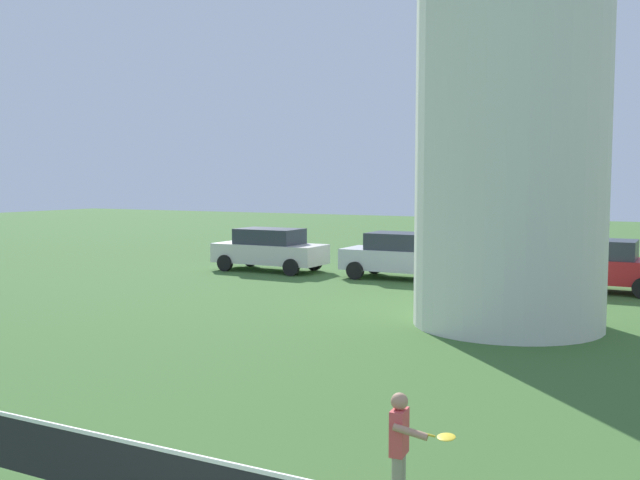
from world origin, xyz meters
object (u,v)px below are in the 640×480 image
(player_far, at_px, (401,442))
(parked_car_red, at_px, (594,264))
(parked_car_cream, at_px, (270,249))
(parked_car_silver, at_px, (402,255))

(player_far, distance_m, parked_car_red, 16.15)
(parked_car_cream, height_order, parked_car_silver, same)
(parked_car_cream, bearing_deg, parked_car_silver, 2.96)
(parked_car_cream, height_order, parked_car_red, same)
(player_far, height_order, parked_car_silver, parked_car_silver)
(parked_car_red, bearing_deg, player_far, -89.44)
(player_far, xyz_separation_m, parked_car_silver, (-6.25, 15.98, 0.14))
(parked_car_cream, distance_m, parked_car_red, 11.20)
(parked_car_silver, relative_size, parked_car_red, 0.96)
(parked_car_silver, bearing_deg, parked_car_cream, -177.04)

